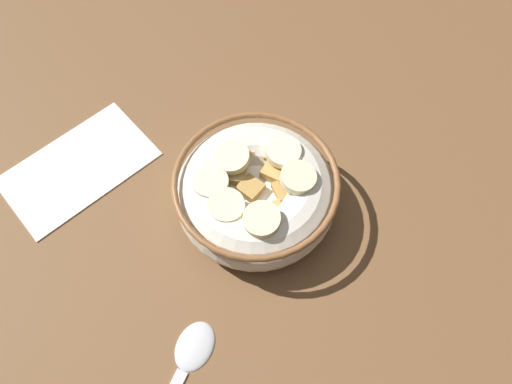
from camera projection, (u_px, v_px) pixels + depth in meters
The scene contains 4 objects.
ground_plane at pixel (256, 210), 48.99cm from camera, with size 92.64×92.64×2.00cm, color brown.
cereal_bowl at pixel (256, 192), 45.45cm from camera, with size 15.20×15.20×6.24cm.
spoon at pixel (185, 364), 40.90cm from camera, with size 12.49×10.15×0.80cm.
folded_napkin at pixel (78, 167), 50.01cm from camera, with size 14.81×8.88×0.30cm, color white.
Camera 1 is at (-10.20, -18.43, 43.27)cm, focal length 34.34 mm.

